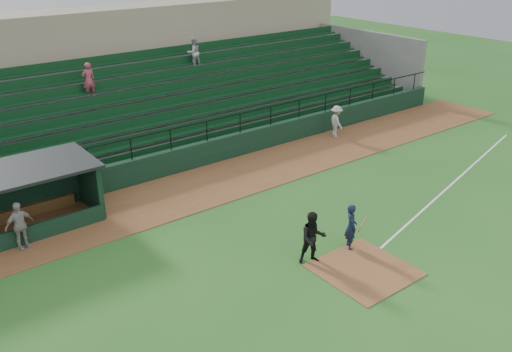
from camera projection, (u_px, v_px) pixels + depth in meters
ground at (343, 258)px, 19.30m from camera, size 90.00×90.00×0.00m
warning_track at (216, 183)px, 25.09m from camera, size 40.00×4.00×0.03m
home_plate_dirt at (364, 270)px, 18.57m from camera, size 3.00×3.00×0.03m
foul_line at (448, 187)px, 24.64m from camera, size 17.49×4.44×0.01m
stadium_structure at (130, 95)px, 30.29m from camera, size 38.00×13.08×6.40m
batter_at_plate at (351, 227)px, 19.57m from camera, size 1.13×0.76×1.74m
umpire at (313, 238)px, 18.67m from camera, size 1.15×1.07×1.91m
runner at (336, 121)px, 30.48m from camera, size 0.97×1.29×1.77m
dugout_player_a at (19, 226)px, 19.48m from camera, size 1.14×0.66×1.82m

